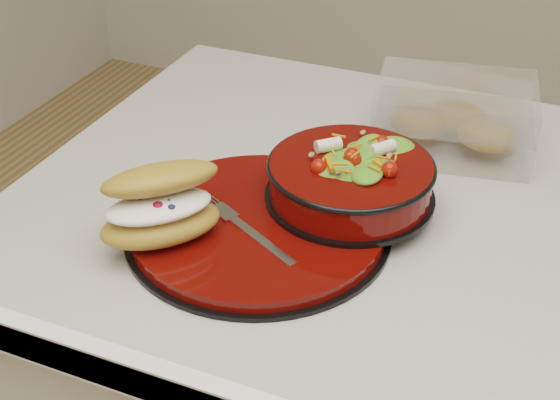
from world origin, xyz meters
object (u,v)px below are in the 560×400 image
at_px(fork, 249,232).
at_px(salad_bowl, 351,175).
at_px(pastry_box, 454,118).
at_px(dinner_plate, 258,226).
at_px(croissant, 162,205).

bearing_deg(fork, salad_bowl, -7.10).
bearing_deg(salad_bowl, pastry_box, 69.69).
distance_m(dinner_plate, pastry_box, 0.34).
bearing_deg(salad_bowl, croissant, -137.56).
relative_size(salad_bowl, croissant, 1.26).
distance_m(dinner_plate, salad_bowl, 0.13).
distance_m(croissant, fork, 0.10).
height_order(salad_bowl, croissant, salad_bowl).
height_order(croissant, pastry_box, croissant).
height_order(salad_bowl, fork, salad_bowl).
relative_size(croissant, fork, 1.19).
bearing_deg(croissant, salad_bowl, -2.25).
bearing_deg(dinner_plate, fork, -86.11).
xyz_separation_m(croissant, pastry_box, (0.25, 0.37, -0.02)).
bearing_deg(dinner_plate, croissant, -141.01).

